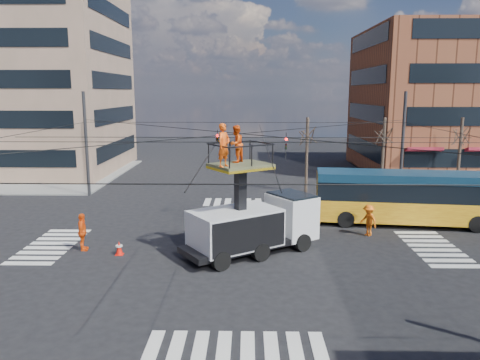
% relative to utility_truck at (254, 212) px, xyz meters
% --- Properties ---
extents(ground, '(120.00, 120.00, 0.00)m').
position_rel_utility_truck_xyz_m(ground, '(-0.65, 0.87, -2.09)').
color(ground, black).
rests_on(ground, ground).
extents(sidewalk_ne, '(18.00, 18.00, 0.12)m').
position_rel_utility_truck_xyz_m(sidewalk_ne, '(20.35, 21.87, -2.03)').
color(sidewalk_ne, slate).
rests_on(sidewalk_ne, ground).
extents(sidewalk_nw, '(18.00, 18.00, 0.12)m').
position_rel_utility_truck_xyz_m(sidewalk_nw, '(-21.65, 21.87, -2.03)').
color(sidewalk_nw, slate).
rests_on(sidewalk_nw, ground).
extents(crosswalks, '(22.40, 22.40, 0.02)m').
position_rel_utility_truck_xyz_m(crosswalks, '(-0.65, 0.87, -2.08)').
color(crosswalks, silver).
rests_on(crosswalks, ground).
extents(building_tower, '(18.06, 16.06, 30.00)m').
position_rel_utility_truck_xyz_m(building_tower, '(-22.63, 24.85, 12.91)').
color(building_tower, '#8A7058').
rests_on(building_tower, ground).
extents(building_ne, '(20.06, 16.06, 14.00)m').
position_rel_utility_truck_xyz_m(building_ne, '(21.33, 24.85, 4.91)').
color(building_ne, brown).
rests_on(building_ne, ground).
extents(overhead_network, '(24.24, 24.24, 8.00)m').
position_rel_utility_truck_xyz_m(overhead_network, '(-0.72, 1.27, 2.19)').
color(overhead_network, '#2D2D30').
rests_on(overhead_network, ground).
extents(tree_a, '(2.00, 2.00, 6.00)m').
position_rel_utility_truck_xyz_m(tree_a, '(4.35, 14.37, 2.53)').
color(tree_a, '#382B21').
rests_on(tree_a, ground).
extents(tree_b, '(2.00, 2.00, 6.00)m').
position_rel_utility_truck_xyz_m(tree_b, '(10.35, 14.37, 2.53)').
color(tree_b, '#382B21').
rests_on(tree_b, ground).
extents(tree_c, '(2.00, 2.00, 6.00)m').
position_rel_utility_truck_xyz_m(tree_c, '(16.35, 14.37, 2.53)').
color(tree_c, '#382B21').
rests_on(tree_c, ground).
extents(utility_truck, '(7.09, 5.83, 6.56)m').
position_rel_utility_truck_xyz_m(utility_truck, '(0.00, 0.00, 0.00)').
color(utility_truck, black).
rests_on(utility_truck, ground).
extents(city_bus, '(11.63, 3.97, 3.20)m').
position_rel_utility_truck_xyz_m(city_bus, '(9.61, 5.24, -0.37)').
color(city_bus, '#C27212').
rests_on(city_bus, ground).
extents(traffic_cone, '(0.36, 0.36, 0.70)m').
position_rel_utility_truck_xyz_m(traffic_cone, '(-6.66, -0.45, -1.74)').
color(traffic_cone, '#FF160A').
rests_on(traffic_cone, ground).
extents(worker_ground, '(0.67, 1.20, 1.93)m').
position_rel_utility_truck_xyz_m(worker_ground, '(-8.68, 0.18, -1.13)').
color(worker_ground, '#FA550F').
rests_on(worker_ground, ground).
extents(flagger, '(1.17, 1.32, 1.78)m').
position_rel_utility_truck_xyz_m(flagger, '(6.46, 2.93, -1.20)').
color(flagger, '#E65D0E').
rests_on(flagger, ground).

